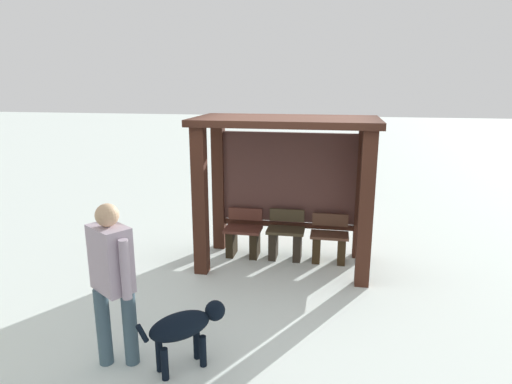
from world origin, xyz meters
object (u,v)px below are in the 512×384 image
object	(u,v)px
dog	(185,327)
bench_center_inside	(286,239)
bench_left_inside	(243,238)
bench_right_inside	(329,243)
bus_shelter	(291,166)
person_walking	(112,274)

from	to	relation	value
dog	bench_center_inside	bearing A→B (deg)	77.52
dog	bench_left_inside	bearing A→B (deg)	90.82
bench_center_inside	bench_right_inside	world-z (taller)	bench_center_inside
bench_center_inside	bench_left_inside	bearing A→B (deg)	179.91
bus_shelter	bench_right_inside	bearing A→B (deg)	8.07
bench_left_inside	dog	bearing A→B (deg)	-89.18
bench_center_inside	dog	xyz separation A→B (m)	(-0.64, -2.91, 0.12)
bus_shelter	person_walking	distance (m)	3.26
bench_left_inside	person_walking	size ratio (longest dim) A/B	0.45
bench_center_inside	person_walking	world-z (taller)	person_walking
bench_center_inside	dog	size ratio (longest dim) A/B	1.08
bench_center_inside	person_walking	xyz separation A→B (m)	(-1.33, -2.97, 0.66)
bench_right_inside	person_walking	world-z (taller)	person_walking
bench_right_inside	person_walking	distance (m)	3.65
bench_left_inside	bench_center_inside	world-z (taller)	bench_center_inside
dog	bus_shelter	bearing A→B (deg)	75.69
person_walking	dog	world-z (taller)	person_walking
bus_shelter	dog	world-z (taller)	bus_shelter
bench_right_inside	dog	distance (m)	3.20
bench_left_inside	person_walking	bearing A→B (deg)	-102.26
bench_left_inside	bench_center_inside	xyz separation A→B (m)	(0.69, -0.00, 0.02)
bench_right_inside	dog	size ratio (longest dim) A/B	1.03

